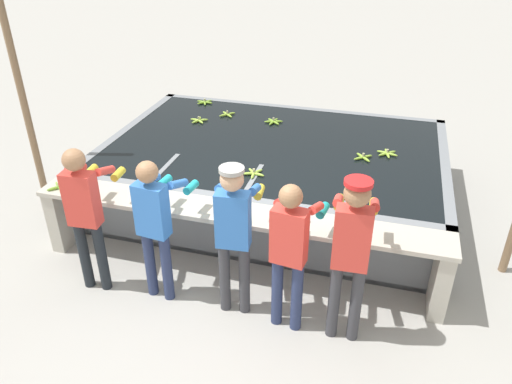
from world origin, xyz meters
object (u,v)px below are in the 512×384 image
(worker_0, at_px, (85,208))
(banana_bunch_floating_5, at_px, (274,121))
(banana_bunch_floating_6, at_px, (254,173))
(support_post_left, at_px, (22,96))
(banana_bunch_ledge_0, at_px, (59,187))
(banana_bunch_floating_0, at_px, (199,120))
(banana_bunch_floating_4, at_px, (227,114))
(banana_bunch_floating_2, at_px, (387,153))
(worker_1, at_px, (155,219))
(knife_0, at_px, (226,210))
(worker_4, at_px, (351,246))
(banana_bunch_floating_3, at_px, (205,102))
(worker_3, at_px, (290,245))
(banana_bunch_floating_1, at_px, (363,157))
(worker_2, at_px, (234,227))

(worker_0, xyz_separation_m, banana_bunch_floating_5, (1.17, 3.13, -0.14))
(banana_bunch_floating_6, distance_m, support_post_left, 3.00)
(banana_bunch_ledge_0, bearing_deg, banana_bunch_floating_0, 72.07)
(banana_bunch_floating_4, relative_size, banana_bunch_ledge_0, 0.98)
(banana_bunch_floating_2, height_order, banana_bunch_floating_5, same)
(banana_bunch_floating_6, bearing_deg, worker_1, -113.93)
(banana_bunch_floating_5, distance_m, banana_bunch_ledge_0, 3.21)
(knife_0, bearing_deg, banana_bunch_floating_0, 117.81)
(worker_4, relative_size, banana_bunch_floating_2, 6.06)
(banana_bunch_floating_2, relative_size, banana_bunch_floating_3, 1.00)
(worker_1, height_order, knife_0, worker_1)
(banana_bunch_floating_2, relative_size, banana_bunch_floating_4, 1.21)
(worker_1, height_order, worker_3, worker_1)
(banana_bunch_ledge_0, relative_size, support_post_left, 0.07)
(banana_bunch_floating_3, distance_m, banana_bunch_floating_6, 2.65)
(banana_bunch_floating_0, height_order, knife_0, banana_bunch_floating_0)
(worker_3, xyz_separation_m, banana_bunch_floating_0, (-2.03, 2.87, -0.09))
(banana_bunch_floating_5, distance_m, banana_bunch_floating_6, 1.69)
(worker_3, relative_size, banana_bunch_floating_1, 6.68)
(worker_3, relative_size, banana_bunch_floating_5, 5.60)
(worker_0, height_order, banana_bunch_floating_1, worker_0)
(worker_2, distance_m, worker_3, 0.56)
(worker_0, xyz_separation_m, worker_2, (1.55, 0.07, 0.00))
(banana_bunch_floating_3, bearing_deg, banana_bunch_floating_6, -56.30)
(banana_bunch_floating_2, bearing_deg, knife_0, -129.81)
(banana_bunch_floating_2, xyz_separation_m, banana_bunch_floating_6, (-1.51, -1.01, 0.00))
(banana_bunch_floating_0, height_order, banana_bunch_floating_3, same)
(banana_bunch_floating_5, xyz_separation_m, banana_bunch_floating_6, (0.18, -1.68, 0.00))
(knife_0, bearing_deg, worker_1, -137.29)
(banana_bunch_floating_1, bearing_deg, banana_bunch_floating_2, 35.41)
(banana_bunch_floating_2, bearing_deg, banana_bunch_floating_0, 171.42)
(banana_bunch_floating_4, bearing_deg, banana_bunch_ledge_0, -112.00)
(worker_0, bearing_deg, banana_bunch_floating_1, 41.17)
(knife_0, bearing_deg, banana_bunch_floating_3, 114.70)
(banana_bunch_floating_4, bearing_deg, worker_1, -84.19)
(banana_bunch_floating_4, bearing_deg, worker_0, -97.30)
(worker_0, relative_size, worker_4, 0.96)
(worker_0, distance_m, banana_bunch_floating_4, 3.25)
(worker_3, height_order, banana_bunch_floating_3, worker_3)
(worker_1, xyz_separation_m, worker_3, (1.37, -0.06, -0.01))
(banana_bunch_floating_3, relative_size, banana_bunch_floating_5, 1.00)
(banana_bunch_floating_6, bearing_deg, banana_bunch_floating_3, 123.70)
(banana_bunch_floating_2, height_order, banana_bunch_floating_4, same)
(banana_bunch_floating_4, xyz_separation_m, banana_bunch_ledge_0, (-1.10, -2.71, 0.00))
(worker_0, relative_size, worker_1, 1.04)
(banana_bunch_floating_0, bearing_deg, banana_bunch_floating_3, 104.66)
(worker_1, bearing_deg, banana_bunch_floating_2, 48.42)
(support_post_left, bearing_deg, banana_bunch_ledge_0, -40.32)
(banana_bunch_floating_2, bearing_deg, banana_bunch_floating_1, -144.59)
(worker_1, relative_size, banana_bunch_floating_6, 5.73)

